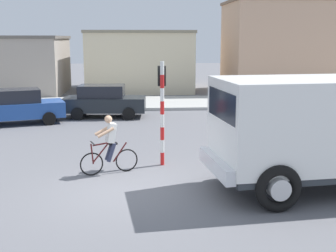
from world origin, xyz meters
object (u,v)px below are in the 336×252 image
object	(u,v)px
truck_foreground	(318,127)
car_red_near	(104,101)
cyclist	(109,145)
traffic_light_pole	(162,99)
car_white_mid	(18,106)

from	to	relation	value
truck_foreground	car_red_near	size ratio (longest dim) A/B	1.37
cyclist	traffic_light_pole	world-z (taller)	traffic_light_pole
car_red_near	truck_foreground	bearing A→B (deg)	-61.94
truck_foreground	traffic_light_pole	distance (m)	4.67
cyclist	car_white_mid	distance (m)	9.28
cyclist	car_white_mid	world-z (taller)	cyclist
cyclist	car_white_mid	size ratio (longest dim) A/B	0.40
truck_foreground	traffic_light_pole	bearing A→B (deg)	144.68
cyclist	car_red_near	bearing A→B (deg)	94.30
traffic_light_pole	cyclist	bearing A→B (deg)	-151.75
traffic_light_pole	truck_foreground	bearing A→B (deg)	-35.32
cyclist	traffic_light_pole	distance (m)	2.16
truck_foreground	traffic_light_pole	world-z (taller)	traffic_light_pole
car_red_near	traffic_light_pole	bearing A→B (deg)	-75.25
cyclist	car_white_mid	bearing A→B (deg)	119.43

